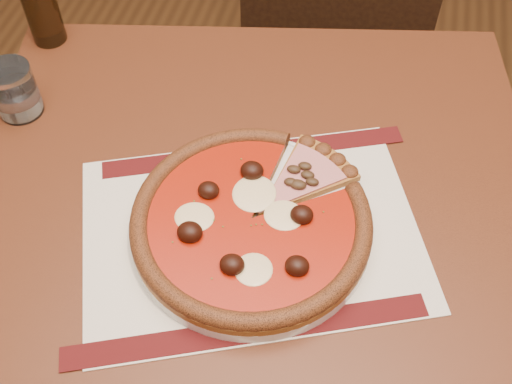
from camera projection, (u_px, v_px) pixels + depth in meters
table at (253, 257)px, 0.94m from camera, size 0.94×0.94×0.75m
chair_far at (339, 26)px, 1.50m from camera, size 0.42×0.42×0.87m
placemat at (251, 233)px, 0.84m from camera, size 0.52×0.45×0.00m
plate at (251, 229)px, 0.83m from camera, size 0.31×0.31×0.02m
pizza at (251, 220)px, 0.82m from camera, size 0.31×0.31×0.04m
ham_slice at (313, 180)px, 0.86m from camera, size 0.12×0.15×0.02m
water_glass at (14, 90)px, 0.95m from camera, size 0.09×0.09×0.08m
bottle at (39, 3)px, 1.03m from camera, size 0.06×0.06×0.19m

